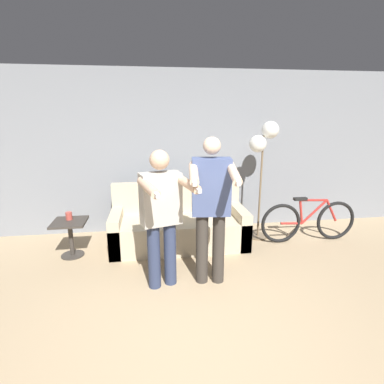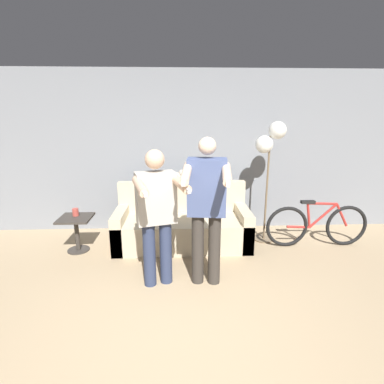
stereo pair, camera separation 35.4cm
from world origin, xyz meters
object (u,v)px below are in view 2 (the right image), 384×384
object	(u,v)px
cup	(75,212)
bicycle	(317,225)
person_right	(207,204)
cat	(173,176)
side_table	(76,227)
floor_lamp	(270,146)
couch	(183,226)
person_left	(157,210)

from	to	relation	value
cup	bicycle	distance (m)	3.51
person_right	cat	size ratio (longest dim) A/B	3.29
side_table	bicycle	bearing A→B (deg)	0.21
side_table	cup	size ratio (longest dim) A/B	4.75
side_table	bicycle	distance (m)	3.49
cat	side_table	world-z (taller)	cat
person_right	cup	distance (m)	2.07
bicycle	person_right	bearing A→B (deg)	-151.43
person_right	floor_lamp	distance (m)	1.66
floor_lamp	cup	distance (m)	2.96
floor_lamp	bicycle	bearing A→B (deg)	-20.61
floor_lamp	side_table	bearing A→B (deg)	-174.41
couch	cup	world-z (taller)	couch
person_right	cat	distance (m)	1.47
couch	person_left	distance (m)	1.31
person_left	side_table	distance (m)	1.62
floor_lamp	side_table	size ratio (longest dim) A/B	3.57
cat	floor_lamp	size ratio (longest dim) A/B	0.28
person_right	cup	xyz separation A→B (m)	(-1.78, 0.99, -0.41)
person_right	cup	size ratio (longest dim) A/B	15.75
couch	floor_lamp	distance (m)	1.75
person_left	cat	size ratio (longest dim) A/B	3.04
person_right	bicycle	world-z (taller)	person_right
cat	bicycle	size ratio (longest dim) A/B	0.34
person_left	floor_lamp	xyz separation A→B (m)	(1.58, 1.20, 0.57)
cat	person_right	bearing A→B (deg)	-74.45
person_right	floor_lamp	world-z (taller)	floor_lamp
cup	cat	bearing A→B (deg)	17.22
person_left	bicycle	xyz separation A→B (m)	(2.27, 0.94, -0.57)
person_left	bicycle	world-z (taller)	person_left
cat	person_left	bearing A→B (deg)	-95.99
person_right	bicycle	size ratio (longest dim) A/B	1.11
couch	person_right	size ratio (longest dim) A/B	1.17
couch	person_left	world-z (taller)	person_left
side_table	floor_lamp	bearing A→B (deg)	5.59
floor_lamp	side_table	world-z (taller)	floor_lamp
person_right	cat	xyz separation A→B (m)	(-0.40, 1.42, 0.01)
person_right	cat	world-z (taller)	person_right
person_left	floor_lamp	bearing A→B (deg)	21.32
cup	side_table	bearing A→B (deg)	-78.55
side_table	cat	bearing A→B (deg)	19.86
floor_lamp	couch	bearing A→B (deg)	-176.19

